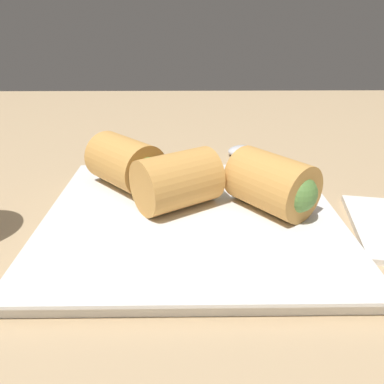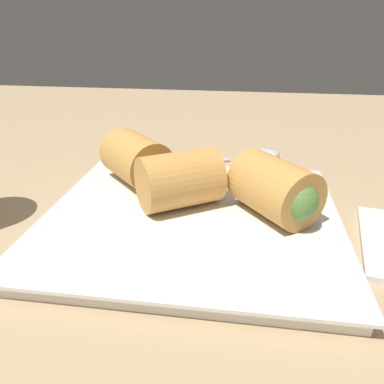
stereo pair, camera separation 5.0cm
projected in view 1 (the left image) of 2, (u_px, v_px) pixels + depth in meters
The scene contains 6 objects.
table_surface at pixel (162, 220), 39.86cm from camera, with size 180.00×140.00×2.00cm.
serving_plate at pixel (192, 219), 36.46cm from camera, with size 27.95×25.56×1.50cm.
roll_front_left at pixel (181, 180), 36.51cm from camera, with size 9.39×8.72×5.48cm.
roll_front_right at pixel (128, 164), 40.40cm from camera, with size 9.24×9.30×5.48cm.
roll_back_left at pixel (275, 184), 35.44cm from camera, with size 9.06×9.39×5.48cm.
spoon at pixel (233, 152), 54.45cm from camera, with size 19.65×8.11×1.49cm.
Camera 1 is at (-2.79, 34.80, 20.74)cm, focal length 35.00 mm.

